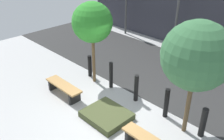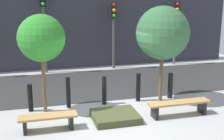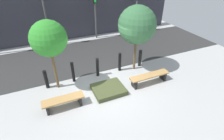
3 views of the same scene
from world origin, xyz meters
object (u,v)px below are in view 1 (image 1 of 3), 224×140
at_px(planter_bed, 107,115).
at_px(bollard_center, 136,88).
at_px(tree_behind_right_bench, 197,56).
at_px(bollard_far_right, 203,123).
at_px(bollard_left, 111,75).
at_px(bollard_far_left, 90,66).
at_px(bollard_right, 166,103).
at_px(tree_behind_left_bench, 92,23).
at_px(bench_left, 64,88).

xyz_separation_m(planter_bed, bollard_center, (0.00, 1.39, 0.39)).
distance_m(tree_behind_right_bench, bollard_far_right, 2.01).
bearing_deg(bollard_left, bollard_far_right, 0.00).
distance_m(bollard_far_left, bollard_center, 2.46).
bearing_deg(bollard_right, planter_bed, -131.46).
height_order(planter_bed, bollard_far_right, bollard_far_right).
xyz_separation_m(bollard_right, bollard_far_right, (1.23, 0.00, -0.04)).
relative_size(tree_behind_left_bench, bollard_far_left, 3.48).
xyz_separation_m(bollard_far_left, bollard_far_right, (4.92, 0.00, 0.01)).
relative_size(bench_left, bollard_center, 1.64).
distance_m(bench_left, bollard_left, 1.79).
height_order(bench_left, planter_bed, bench_left).
distance_m(tree_behind_right_bench, bollard_right, 2.07).
bearing_deg(bollard_left, bollard_right, 0.00).
height_order(tree_behind_right_bench, bollard_center, tree_behind_right_bench).
bearing_deg(bollard_far_left, bench_left, -74.18).
xyz_separation_m(tree_behind_right_bench, bollard_far_left, (-4.47, 0.16, -1.96)).
bearing_deg(planter_bed, tree_behind_left_bench, 148.46).
xyz_separation_m(bench_left, bollard_right, (3.24, 1.59, 0.19)).
bearing_deg(tree_behind_right_bench, bollard_left, 177.18).
bearing_deg(bollard_left, bench_left, -116.06).
height_order(bollard_far_left, bollard_right, bollard_right).
bearing_deg(tree_behind_left_bench, bollard_right, 2.82).
height_order(tree_behind_left_bench, bollard_far_left, tree_behind_left_bench).
distance_m(bollard_center, bollard_right, 1.23).
height_order(bench_left, bollard_far_right, bollard_far_right).
distance_m(tree_behind_left_bench, bollard_left, 2.03).
bearing_deg(bollard_far_left, bollard_left, 0.00).
height_order(planter_bed, bollard_center, bollard_center).
xyz_separation_m(planter_bed, bollard_left, (-1.23, 1.39, 0.41)).
distance_m(bollard_left, bollard_far_right, 3.69).
bearing_deg(bollard_far_right, bollard_far_left, 180.00).
distance_m(tree_behind_right_bench, bollard_center, 2.78).
bearing_deg(bollard_far_left, bollard_far_right, 0.00).
bearing_deg(bollard_center, bollard_far_left, 180.00).
bearing_deg(bollard_center, bollard_far_right, 0.00).
bearing_deg(bollard_far_left, tree_behind_left_bench, -19.47).
height_order(planter_bed, tree_behind_left_bench, tree_behind_left_bench).
bearing_deg(planter_bed, bollard_far_left, 150.49).
bearing_deg(bollard_right, bollard_left, 180.00).
xyz_separation_m(bollard_far_left, bollard_right, (3.69, 0.00, 0.05)).
relative_size(bench_left, planter_bed, 1.19).
distance_m(bollard_center, bollard_far_right, 2.46).
xyz_separation_m(bench_left, planter_bed, (2.01, 0.20, -0.21)).
bearing_deg(tree_behind_left_bench, bench_left, -90.00).
relative_size(tree_behind_right_bench, bollard_center, 3.36).
xyz_separation_m(bollard_left, bollard_right, (2.46, 0.00, -0.02)).
height_order(tree_behind_left_bench, bollard_far_right, tree_behind_left_bench).
relative_size(tree_behind_left_bench, bollard_left, 3.02).
bearing_deg(tree_behind_right_bench, bollard_far_right, 19.47).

